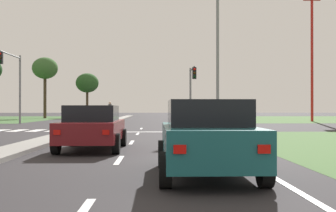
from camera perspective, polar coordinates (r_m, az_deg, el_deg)
name	(u,v)px	position (r m, az deg, el deg)	size (l,w,h in m)	color
ground_plane	(95,127)	(32.83, -9.46, -2.72)	(200.00, 200.00, 0.00)	#282628
grass_verge_far_right	(315,119)	(60.76, 18.64, -1.58)	(35.00, 35.00, 0.01)	#476B38
median_island_near	(10,151)	(14.28, -19.99, -5.59)	(1.20, 22.00, 0.14)	gray
median_island_far	(122,118)	(57.68, -6.07, -1.60)	(1.20, 36.00, 0.14)	gray
lane_dash_second	(119,160)	(11.82, -6.41, -7.04)	(0.14, 2.00, 0.01)	silver
lane_dash_third	(132,142)	(17.78, -4.78, -4.77)	(0.14, 2.00, 0.01)	silver
lane_dash_fourth	(138,134)	(23.76, -3.98, -3.64)	(0.14, 2.00, 0.01)	silver
lane_dash_fifth	(141,129)	(29.75, -3.50, -2.96)	(0.14, 2.00, 0.01)	silver
edge_line_right	(227,150)	(14.75, 7.68, -5.69)	(0.14, 24.00, 0.01)	silver
stop_bar_near	(144,132)	(25.54, -3.14, -3.41)	(6.40, 0.50, 0.01)	silver
crosswalk_bar_third	(18,131)	(28.64, -19.07, -3.05)	(0.70, 2.80, 0.01)	silver
crosswalk_bar_fourth	(36,131)	(28.32, -16.84, -3.09)	(0.70, 2.80, 0.01)	silver
crosswalk_bar_fifth	(55,130)	(28.04, -14.57, -3.12)	(0.70, 2.80, 0.01)	silver
crosswalk_bar_sixth	(73,130)	(27.80, -12.26, -3.14)	(0.70, 2.80, 0.01)	silver
crosswalk_bar_seventh	(92,130)	(27.62, -9.91, -3.17)	(0.70, 2.80, 0.01)	silver
crosswalk_bar_eighth	(110,130)	(27.47, -7.53, -3.18)	(0.70, 2.80, 0.01)	silver
car_teal_second	(207,138)	(8.96, 5.07, -4.13)	(1.97, 4.21, 1.56)	#19565B
car_maroon_third	(93,127)	(14.77, -9.83, -2.74)	(2.04, 4.42, 1.48)	maroon
car_white_fourth	(88,114)	(44.08, -10.45, -1.06)	(1.95, 4.63, 1.56)	silver
traffic_signal_far_left	(13,75)	(39.28, -19.56, 3.83)	(0.32, 5.20, 6.09)	gray
traffic_signal_far_right	(192,84)	(37.64, 3.15, 2.85)	(0.32, 4.32, 5.01)	gray
street_lamp_second	(220,39)	(29.82, 6.83, 8.65)	(2.10, 1.74, 10.88)	gray
pedestrian_at_median	(110,109)	(44.73, -7.61, -0.40)	(0.34, 0.34, 1.91)	#9E8966
fastfood_pole_sign	(312,25)	(49.43, 18.29, 10.08)	(1.80, 0.40, 14.43)	red
treeline_third	(45,69)	(63.08, -15.78, 4.69)	(3.52, 3.52, 8.45)	#423323
treeline_fourth	(87,83)	(65.06, -10.51, 2.94)	(3.33, 3.33, 6.52)	#423323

